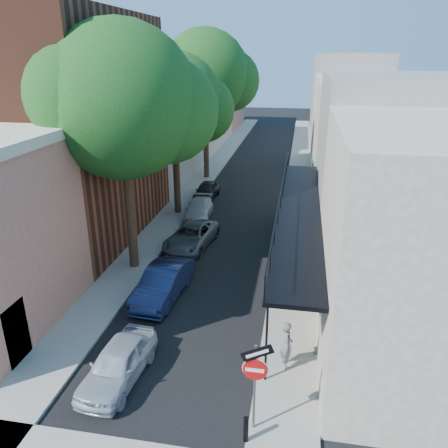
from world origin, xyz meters
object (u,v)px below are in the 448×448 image
at_px(parked_car_e, 207,191).
at_px(oak_far, 211,76).
at_px(sign_post, 255,373).
at_px(bollard, 246,429).
at_px(parked_car_a, 118,363).
at_px(parked_car_c, 191,236).
at_px(parked_car_b, 163,283).
at_px(oak_mid, 181,104).
at_px(parked_car_d, 199,210).
at_px(oak_near, 133,104).
at_px(pedestrian, 287,345).

bearing_deg(parked_car_e, oak_far, 99.62).
xyz_separation_m(sign_post, bollard, (-0.16, -0.47, -1.52)).
relative_size(parked_car_a, parked_car_c, 0.83).
bearing_deg(parked_car_a, parked_car_b, 95.82).
bearing_deg(parked_car_b, oak_mid, 104.58).
relative_size(parked_car_b, parked_car_d, 1.08).
distance_m(oak_far, parked_car_e, 9.63).
relative_size(bollard, oak_far, 0.07).
distance_m(oak_near, oak_mid, 8.01).
bearing_deg(oak_far, parked_car_a, -85.52).
bearing_deg(parked_car_d, sign_post, -76.04).
height_order(sign_post, parked_car_e, sign_post).
bearing_deg(oak_near, bollard, -56.88).
bearing_deg(sign_post, oak_far, 103.91).
bearing_deg(oak_near, parked_car_c, 57.11).
bearing_deg(parked_car_d, bollard, -77.01).
relative_size(parked_car_d, pedestrian, 2.29).
xyz_separation_m(parked_car_a, parked_car_b, (-0.12, 5.19, 0.07)).
height_order(sign_post, parked_car_c, sign_post).
bearing_deg(sign_post, pedestrian, 74.77).
bearing_deg(sign_post, parked_car_c, 111.72).
distance_m(oak_near, parked_car_e, 13.39).
bearing_deg(parked_car_c, parked_car_a, -81.13).
distance_m(oak_far, parked_car_b, 21.23).
bearing_deg(parked_car_d, oak_far, 92.04).
xyz_separation_m(bollard, parked_car_d, (-5.26, 16.93, 0.05)).
distance_m(sign_post, oak_mid, 19.14).
xyz_separation_m(parked_car_a, pedestrian, (5.32, 1.45, 0.35)).
xyz_separation_m(oak_mid, parked_car_c, (1.80, -5.26, -6.44)).
bearing_deg(parked_car_a, oak_near, 108.41).
bearing_deg(bollard, sign_post, 71.44).
bearing_deg(oak_mid, parked_car_e, 75.84).
bearing_deg(pedestrian, oak_near, 26.43).
distance_m(parked_car_b, parked_car_e, 14.00).
height_order(sign_post, parked_car_b, sign_post).
bearing_deg(pedestrian, parked_car_c, 9.17).
bearing_deg(parked_car_d, parked_car_b, -89.99).
xyz_separation_m(oak_far, pedestrian, (7.28, -23.49, -7.28)).
height_order(bollard, parked_car_d, parked_car_d).
xyz_separation_m(sign_post, oak_mid, (-6.58, 17.26, 5.02)).
distance_m(oak_mid, parked_car_a, 17.28).
bearing_deg(oak_mid, oak_near, -89.63).
xyz_separation_m(parked_car_d, pedestrian, (6.19, -13.66, 0.41)).
bearing_deg(parked_car_e, oak_near, -91.71).
bearing_deg(oak_mid, parked_car_d, -34.66).
distance_m(sign_post, parked_car_c, 12.99).
height_order(bollard, oak_far, oak_far).
relative_size(parked_car_e, pedestrian, 2.09).
bearing_deg(bollard, parked_car_a, 157.51).
distance_m(oak_mid, parked_car_b, 12.60).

